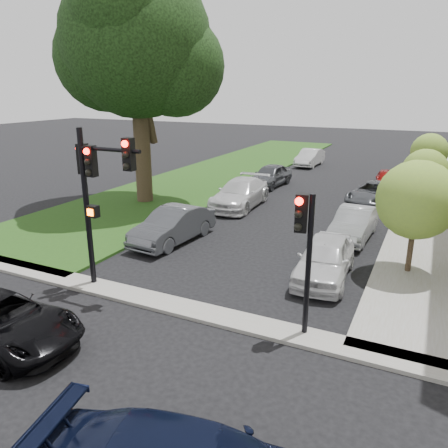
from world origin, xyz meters
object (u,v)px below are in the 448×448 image
at_px(car_parked_3, 387,179).
at_px(car_parked_7, 270,175).
at_px(car_parked_2, 374,193).
at_px(small_tree_c, 429,152).
at_px(car_parked_1, 354,224).
at_px(small_tree_b, 425,171).
at_px(eucalyptus, 136,42).
at_px(car_parked_6, 240,193).
at_px(car_parked_9, 310,158).
at_px(traffic_signal_secondary, 305,239).
at_px(car_parked_0, 325,259).
at_px(small_tree_a, 417,200).
at_px(car_parked_5, 173,225).
at_px(traffic_signal_main, 95,181).

relative_size(car_parked_3, car_parked_7, 0.83).
height_order(car_parked_2, car_parked_3, car_parked_2).
distance_m(small_tree_c, car_parked_1, 13.93).
relative_size(small_tree_b, small_tree_c, 0.97).
relative_size(eucalyptus, car_parked_6, 2.42).
bearing_deg(car_parked_6, car_parked_9, 87.98).
distance_m(eucalyptus, car_parked_3, 18.72).
height_order(traffic_signal_secondary, car_parked_7, traffic_signal_secondary).
bearing_deg(eucalyptus, car_parked_0, -26.74).
xyz_separation_m(small_tree_a, small_tree_c, (0.00, 16.81, -0.38)).
bearing_deg(car_parked_3, car_parked_6, -134.77).
bearing_deg(car_parked_9, eucalyptus, -106.03).
distance_m(small_tree_a, car_parked_3, 15.46).
bearing_deg(car_parked_7, car_parked_1, -45.55).
bearing_deg(car_parked_3, car_parked_7, -165.15).
bearing_deg(small_tree_b, car_parked_7, 161.81).
height_order(car_parked_3, car_parked_7, car_parked_7).
relative_size(small_tree_a, traffic_signal_secondary, 1.04).
relative_size(eucalyptus, car_parked_3, 3.55).
distance_m(car_parked_5, car_parked_6, 6.96).
height_order(small_tree_a, traffic_signal_secondary, small_tree_a).
distance_m(traffic_signal_main, car_parked_0, 8.51).
distance_m(eucalyptus, car_parked_5, 11.34).
xyz_separation_m(small_tree_b, car_parked_7, (-9.97, 3.27, -1.64)).
xyz_separation_m(car_parked_5, car_parked_6, (0.26, 6.95, 0.02)).
height_order(traffic_signal_secondary, car_parked_5, traffic_signal_secondary).
relative_size(car_parked_0, car_parked_6, 0.82).
bearing_deg(car_parked_9, car_parked_0, -71.40).
distance_m(traffic_signal_main, car_parked_2, 17.78).
height_order(car_parked_6, car_parked_9, car_parked_6).
xyz_separation_m(car_parked_2, car_parked_5, (-7.25, -10.99, 0.11)).
xyz_separation_m(car_parked_6, car_parked_7, (-0.35, 6.10, -0.03)).
bearing_deg(car_parked_3, small_tree_a, -86.92).
xyz_separation_m(small_tree_c, car_parked_6, (-9.62, -10.68, -1.69)).
bearing_deg(car_parked_7, small_tree_a, -45.73).
bearing_deg(car_parked_1, car_parked_7, 131.75).
bearing_deg(eucalyptus, car_parked_1, -5.95).
bearing_deg(car_parked_2, small_tree_b, -13.08).
distance_m(car_parked_2, car_parked_3, 4.94).
bearing_deg(car_parked_6, traffic_signal_main, -91.99).
distance_m(traffic_signal_main, car_parked_7, 18.38).
xyz_separation_m(small_tree_b, traffic_signal_main, (-9.57, -14.85, 1.39)).
relative_size(small_tree_c, car_parked_3, 0.99).
relative_size(traffic_signal_secondary, car_parked_2, 0.86).
bearing_deg(car_parked_1, car_parked_9, 113.37).
xyz_separation_m(small_tree_c, car_parked_1, (-2.58, -13.58, -1.77)).
relative_size(eucalyptus, traffic_signal_main, 2.42).
relative_size(eucalyptus, car_parked_7, 2.95).
relative_size(traffic_signal_main, car_parked_7, 1.22).
xyz_separation_m(small_tree_c, traffic_signal_main, (-9.57, -22.70, 1.31)).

